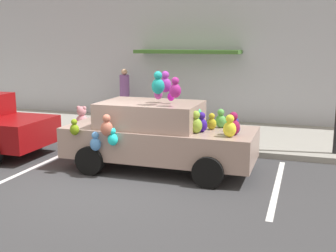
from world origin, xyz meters
The scene contains 8 objects.
ground_plane centered at (0.00, 0.00, 0.00)m, with size 60.00×60.00×0.00m, color #38383A.
sidewalk centered at (0.00, 5.00, 0.07)m, with size 24.00×4.00×0.15m, color gray.
storefront_building centered at (0.00, 7.14, 3.19)m, with size 24.00×1.25×6.40m.
parking_stripe_front centered at (3.41, 1.00, 0.00)m, with size 0.12×3.60×0.01m, color silver.
parking_stripe_rear centered at (-2.06, 1.00, 0.00)m, with size 0.12×3.60×0.01m, color silver.
plush_covered_car centered at (0.74, 1.31, 0.81)m, with size 4.27×1.99×2.27m.
teddy_bear_on_sidewalk centered at (-2.71, 3.90, 0.51)m, with size 0.41×0.34×0.79m.
pedestrian_near_shopfront centered at (-2.32, 6.28, 0.98)m, with size 0.35×0.35×1.79m.
Camera 1 is at (3.85, -7.29, 2.85)m, focal length 44.50 mm.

